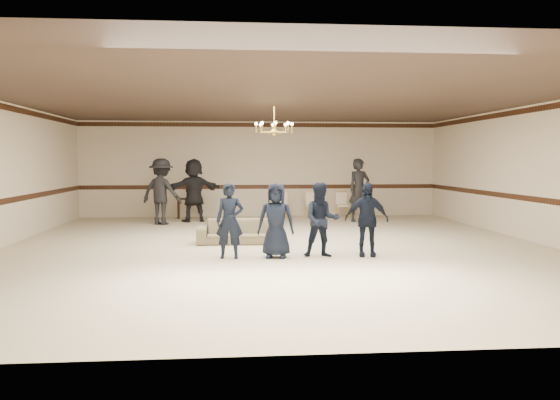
% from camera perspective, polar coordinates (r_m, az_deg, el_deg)
% --- Properties ---
extents(room, '(12.01, 14.01, 3.21)m').
position_cam_1_polar(room, '(12.57, -0.23, 2.55)').
color(room, beige).
rests_on(room, ground).
extents(chair_rail, '(12.00, 0.02, 0.14)m').
position_cam_1_polar(chair_rail, '(19.56, -1.95, 1.31)').
color(chair_rail, '#3A1F11').
rests_on(chair_rail, wall_back).
extents(crown_molding, '(12.00, 0.02, 0.14)m').
position_cam_1_polar(crown_molding, '(19.57, -1.97, 7.40)').
color(crown_molding, '#3A1F11').
rests_on(crown_molding, wall_back).
extents(chandelier, '(0.94, 0.94, 0.89)m').
position_cam_1_polar(chandelier, '(13.60, -0.59, 8.04)').
color(chandelier, gold).
rests_on(chandelier, ceiling).
extents(boy_a, '(0.56, 0.40, 1.47)m').
position_cam_1_polar(boy_a, '(11.25, -4.98, -2.05)').
color(boy_a, black).
rests_on(boy_a, floor).
extents(boy_b, '(0.79, 0.58, 1.47)m').
position_cam_1_polar(boy_b, '(11.29, -0.40, -2.02)').
color(boy_b, black).
rests_on(boy_b, floor).
extents(boy_c, '(0.75, 0.60, 1.47)m').
position_cam_1_polar(boy_c, '(11.39, 4.12, -1.97)').
color(boy_c, black).
rests_on(boy_c, floor).
extents(boy_d, '(0.90, 0.46, 1.47)m').
position_cam_1_polar(boy_d, '(11.57, 8.52, -1.91)').
color(boy_d, black).
rests_on(boy_d, floor).
extents(settee, '(1.91, 0.78, 0.55)m').
position_cam_1_polar(settee, '(13.29, -4.08, -3.10)').
color(settee, '#756C4E').
rests_on(settee, floor).
extents(adult_left, '(1.45, 1.19, 1.95)m').
position_cam_1_polar(adult_left, '(17.40, -11.60, 0.82)').
color(adult_left, black).
rests_on(adult_left, floor).
extents(adult_mid, '(1.90, 1.14, 1.95)m').
position_cam_1_polar(adult_mid, '(18.02, -8.50, 0.96)').
color(adult_mid, black).
rests_on(adult_mid, floor).
extents(adult_right, '(0.82, 0.66, 1.95)m').
position_cam_1_polar(adult_right, '(18.04, 7.82, 0.97)').
color(adult_right, black).
rests_on(adult_right, floor).
extents(banquet_chair_left, '(0.44, 0.44, 0.84)m').
position_cam_1_polar(banquet_chair_left, '(18.86, 0.19, -0.55)').
color(banquet_chair_left, beige).
rests_on(banquet_chair_left, floor).
extents(banquet_chair_mid, '(0.44, 0.44, 0.84)m').
position_cam_1_polar(banquet_chair_mid, '(18.98, 3.20, -0.53)').
color(banquet_chair_mid, beige).
rests_on(banquet_chair_mid, floor).
extents(banquet_chair_right, '(0.41, 0.41, 0.84)m').
position_cam_1_polar(banquet_chair_right, '(19.15, 6.16, -0.50)').
color(banquet_chair_right, beige).
rests_on(banquet_chair_right, floor).
extents(console_table, '(0.83, 0.40, 0.67)m').
position_cam_1_polar(console_table, '(19.03, -8.90, -0.81)').
color(console_table, black).
rests_on(console_table, floor).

